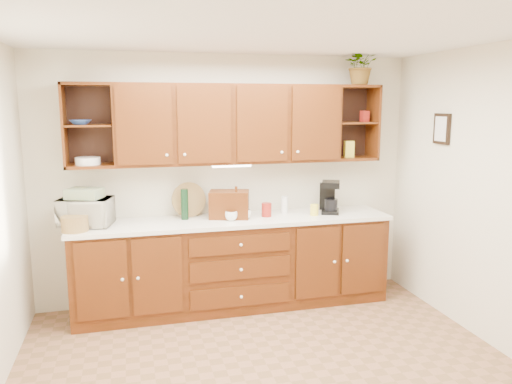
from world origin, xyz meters
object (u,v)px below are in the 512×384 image
microwave (86,212)px  bread_box (229,204)px  coffee_maker (330,198)px  potted_plant (361,65)px

microwave → bread_box: 1.40m
microwave → coffee_maker: size_ratio=1.40×
microwave → bread_box: (1.40, -0.01, 0.01)m
bread_box → coffee_maker: coffee_maker is taller
microwave → coffee_maker: coffee_maker is taller
microwave → coffee_maker: bearing=13.3°
microwave → potted_plant: 3.17m
coffee_maker → potted_plant: size_ratio=0.84×
bread_box → potted_plant: potted_plant is taller
bread_box → coffee_maker: bearing=14.2°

